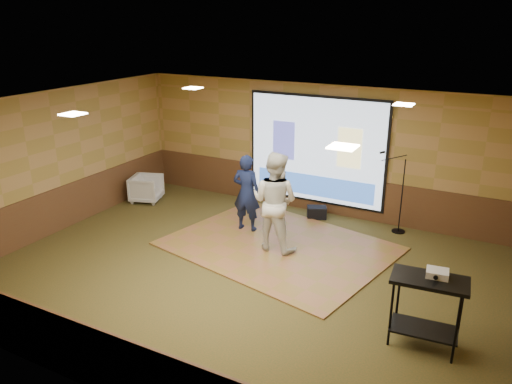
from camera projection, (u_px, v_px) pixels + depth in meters
The scene contains 18 objects.
ground at pixel (244, 273), 9.08m from camera, with size 9.00×9.00×0.00m, color #313C1B.
room_shell at pixel (243, 162), 8.38m from camera, with size 9.04×7.04×3.02m.
wainscot_back at pixel (315, 192), 11.82m from camera, with size 9.00×0.04×0.95m, color #532F1B.
wainscot_front at pixel (104, 362), 6.02m from camera, with size 9.00×0.04×0.95m, color #532F1B.
wainscot_left at pixel (64, 207), 10.89m from camera, with size 0.04×7.00×0.95m, color #532F1B.
projector_screen at pixel (316, 151), 11.45m from camera, with size 3.32×0.06×2.52m.
downlight_nw at pixel (193, 88), 10.55m from camera, with size 0.32×0.32×0.02m, color beige.
downlight_ne at pixel (404, 104), 8.62m from camera, with size 0.32×0.32×0.02m, color beige.
downlight_sw at pixel (73, 114), 7.80m from camera, with size 0.32×0.32×0.02m, color beige.
downlight_se at pixel (343, 147), 5.87m from camera, with size 0.32×0.32×0.02m, color beige.
dance_floor at pixel (278, 246), 10.10m from camera, with size 4.22×3.21×0.03m, color #905B34.
player_left at pixel (247, 193), 10.59m from camera, with size 0.61×0.40×1.67m, color #151D41.
player_right at pixel (275, 201), 9.65m from camera, with size 0.96×0.75×1.98m, color silver.
av_table at pixel (428, 298), 6.84m from camera, with size 1.02×0.54×1.07m.
projector at pixel (437, 273), 6.77m from camera, with size 0.29×0.24×0.10m, color white.
mic_stand at pixel (398, 210), 10.66m from camera, with size 0.69×0.28×1.76m.
banquet_chair at pixel (146, 188), 12.48m from camera, with size 0.71×0.73×0.66m, color gray.
duffel_bag at pixel (317, 212), 11.49m from camera, with size 0.44×0.29×0.27m, color black.
Camera 1 is at (3.95, -7.03, 4.44)m, focal length 35.00 mm.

